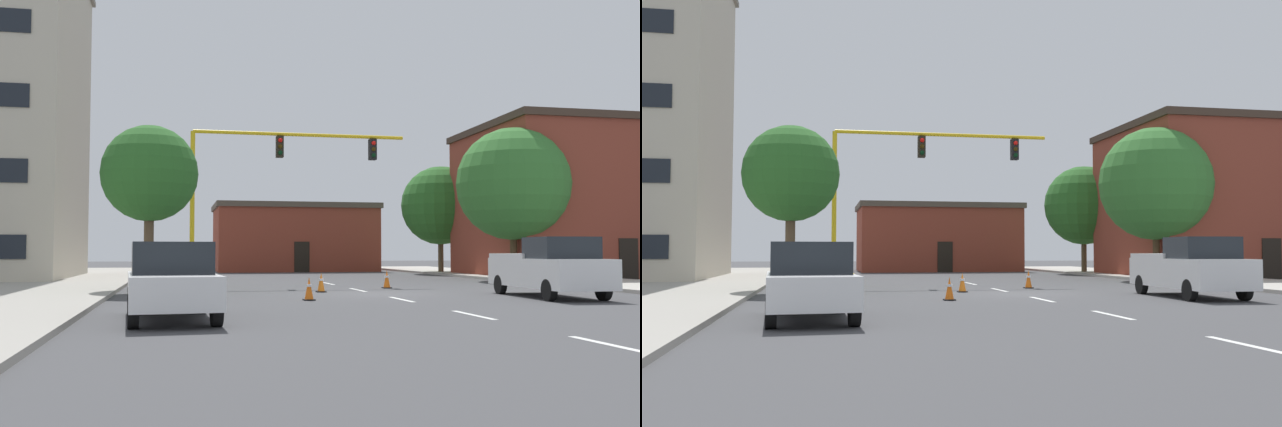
% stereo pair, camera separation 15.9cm
% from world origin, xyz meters
% --- Properties ---
extents(ground_plane, '(160.00, 160.00, 0.00)m').
position_xyz_m(ground_plane, '(0.00, 0.00, 0.00)').
color(ground_plane, '#424244').
extents(sidewalk_left, '(6.00, 56.00, 0.14)m').
position_xyz_m(sidewalk_left, '(-12.16, 8.00, 0.07)').
color(sidewalk_left, '#9E998E').
rests_on(sidewalk_left, ground_plane).
extents(sidewalk_right, '(6.00, 56.00, 0.14)m').
position_xyz_m(sidewalk_right, '(12.16, 8.00, 0.07)').
color(sidewalk_right, '#B2ADA3').
rests_on(sidewalk_right, ground_plane).
extents(lane_stripe_seg_0, '(0.16, 2.40, 0.01)m').
position_xyz_m(lane_stripe_seg_0, '(0.00, -14.00, 0.00)').
color(lane_stripe_seg_0, silver).
rests_on(lane_stripe_seg_0, ground_plane).
extents(lane_stripe_seg_1, '(0.16, 2.40, 0.01)m').
position_xyz_m(lane_stripe_seg_1, '(0.00, -8.50, 0.00)').
color(lane_stripe_seg_1, silver).
rests_on(lane_stripe_seg_1, ground_plane).
extents(lane_stripe_seg_2, '(0.16, 2.40, 0.01)m').
position_xyz_m(lane_stripe_seg_2, '(0.00, -3.00, 0.00)').
color(lane_stripe_seg_2, silver).
rests_on(lane_stripe_seg_2, ground_plane).
extents(lane_stripe_seg_3, '(0.16, 2.40, 0.01)m').
position_xyz_m(lane_stripe_seg_3, '(0.00, 2.50, 0.00)').
color(lane_stripe_seg_3, silver).
rests_on(lane_stripe_seg_3, ground_plane).
extents(lane_stripe_seg_4, '(0.16, 2.40, 0.01)m').
position_xyz_m(lane_stripe_seg_4, '(0.00, 8.00, 0.00)').
color(lane_stripe_seg_4, silver).
rests_on(lane_stripe_seg_4, ground_plane).
extents(building_brick_center, '(12.15, 8.27, 5.09)m').
position_xyz_m(building_brick_center, '(1.75, 29.12, 2.55)').
color(building_brick_center, brown).
rests_on(building_brick_center, ground_plane).
extents(building_row_right, '(11.76, 10.57, 8.94)m').
position_xyz_m(building_row_right, '(16.18, 13.53, 4.48)').
color(building_row_right, brown).
rests_on(building_row_right, ground_plane).
extents(traffic_signal_gantry, '(10.43, 1.20, 6.83)m').
position_xyz_m(traffic_signal_gantry, '(-4.98, 6.34, 2.33)').
color(traffic_signal_gantry, yellow).
rests_on(traffic_signal_gantry, ground_plane).
extents(tree_left_near, '(3.61, 3.61, 6.24)m').
position_xyz_m(tree_left_near, '(-8.05, 2.39, 4.41)').
color(tree_left_near, brown).
rests_on(tree_left_near, ground_plane).
extents(tree_right_mid, '(5.89, 5.89, 7.99)m').
position_xyz_m(tree_right_mid, '(10.15, 9.33, 5.04)').
color(tree_right_mid, '#4C3823').
rests_on(tree_right_mid, ground_plane).
extents(tree_right_far, '(5.32, 5.32, 7.28)m').
position_xyz_m(tree_right_far, '(10.48, 20.46, 4.61)').
color(tree_right_far, brown).
rests_on(tree_right_far, ground_plane).
extents(pickup_truck_white, '(2.26, 5.49, 1.99)m').
position_xyz_m(pickup_truck_white, '(5.15, -2.98, 0.97)').
color(pickup_truck_white, white).
rests_on(pickup_truck_white, ground_plane).
extents(sedan_white_near_left, '(2.16, 4.62, 1.74)m').
position_xyz_m(sedan_white_near_left, '(-7.13, -8.35, 0.89)').
color(sedan_white_near_left, white).
rests_on(sedan_white_near_left, ground_plane).
extents(traffic_cone_roadside_a, '(0.36, 0.36, 0.73)m').
position_xyz_m(traffic_cone_roadside_a, '(-2.96, -2.82, 0.36)').
color(traffic_cone_roadside_a, black).
rests_on(traffic_cone_roadside_a, ground_plane).
extents(traffic_cone_roadside_b, '(0.36, 0.36, 0.75)m').
position_xyz_m(traffic_cone_roadside_b, '(1.49, 3.49, 0.37)').
color(traffic_cone_roadside_b, black).
rests_on(traffic_cone_roadside_b, ground_plane).
extents(traffic_cone_roadside_c, '(0.36, 0.36, 0.73)m').
position_xyz_m(traffic_cone_roadside_c, '(-1.72, 1.34, 0.36)').
color(traffic_cone_roadside_c, black).
rests_on(traffic_cone_roadside_c, ground_plane).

